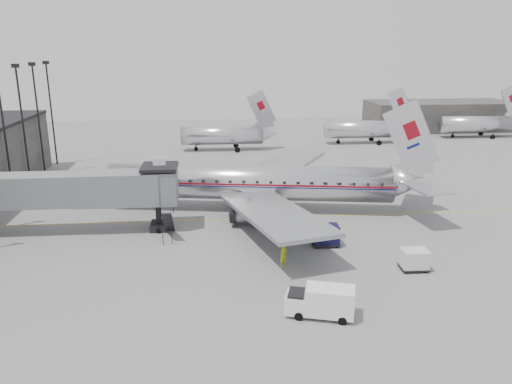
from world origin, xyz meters
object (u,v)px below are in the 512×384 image
Objects in this scene: airliner at (256,183)px; baggage_cart_white at (414,259)px; service_van at (321,301)px; baggage_cart_navy at (326,235)px; ramp_worker at (283,255)px.

airliner is 17.26× the size of baggage_cart_white.
airliner is 23.10m from service_van.
baggage_cart_navy is 1.26× the size of ramp_worker.
ramp_worker is (-4.43, -4.05, -0.03)m from baggage_cart_navy.
ramp_worker is at bearing -77.05° from airliner.
service_van is 12.49m from baggage_cart_navy.
baggage_cart_navy is at bearing 137.48° from baggage_cart_white.
service_van is at bearing -74.89° from airliner.
service_van reaches higher than baggage_cart_white.
baggage_cart_navy is at bearing 6.57° from ramp_worker.
ramp_worker is (-1.31, 8.05, -0.14)m from service_van.
ramp_worker reaches higher than baggage_cart_white.
airliner is at bearing 57.30° from ramp_worker.
ramp_worker is at bearing 172.39° from baggage_cart_white.
airliner is 20.06m from baggage_cart_white.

